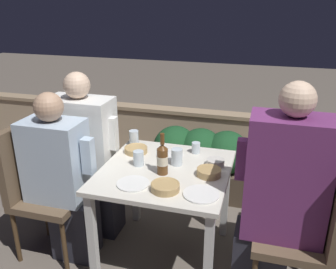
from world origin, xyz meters
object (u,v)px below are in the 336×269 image
object	(u,v)px
chair_right_near	(314,222)
potted_plant	(69,138)
person_blue_shirt	(62,179)
person_white_polo	(87,156)
chair_left_far	(64,161)
chair_right_far	(302,193)
beer_bottle	(163,159)
person_purple_stripe	(279,198)
chair_left_near	(36,180)

from	to	relation	value
chair_right_near	potted_plant	bearing A→B (deg)	155.15
person_blue_shirt	person_white_polo	world-z (taller)	person_white_polo
chair_left_far	chair_right_near	size ratio (longest dim) A/B	1.00
chair_right_near	chair_right_far	bearing A→B (deg)	98.44
chair_left_far	beer_bottle	size ratio (longest dim) A/B	3.52
chair_left_far	person_purple_stripe	bearing A→B (deg)	-11.06
chair_left_near	person_blue_shirt	size ratio (longest dim) A/B	0.80
person_purple_stripe	potted_plant	distance (m)	2.23
chair_left_near	chair_right_far	bearing A→B (deg)	10.10
person_white_polo	potted_plant	size ratio (longest dim) A/B	1.73
chair_left_near	chair_right_near	size ratio (longest dim) A/B	1.00
chair_left_near	potted_plant	size ratio (longest dim) A/B	1.31
chair_right_far	chair_left_near	bearing A→B (deg)	-169.90
chair_left_near	person_white_polo	bearing A→B (deg)	53.31
beer_bottle	potted_plant	bearing A→B (deg)	143.40
person_purple_stripe	chair_left_far	bearing A→B (deg)	168.94
chair_left_near	person_blue_shirt	world-z (taller)	person_blue_shirt
person_purple_stripe	potted_plant	size ratio (longest dim) A/B	1.86
chair_right_far	beer_bottle	distance (m)	0.94
chair_left_far	chair_right_far	size ratio (longest dim) A/B	1.00
person_white_polo	chair_right_far	distance (m)	1.54
chair_left_far	chair_left_near	bearing A→B (deg)	-95.08
person_white_polo	person_purple_stripe	size ratio (longest dim) A/B	0.93
person_white_polo	person_purple_stripe	bearing A→B (deg)	-12.67
person_purple_stripe	potted_plant	xyz separation A→B (m)	(-1.98, 1.01, -0.24)
chair_right_near	chair_left_far	bearing A→B (deg)	170.17
person_blue_shirt	person_purple_stripe	bearing A→B (deg)	0.19
chair_left_far	person_purple_stripe	size ratio (longest dim) A/B	0.70
chair_right_near	chair_right_far	distance (m)	0.32
chair_left_near	chair_right_near	xyz separation A→B (m)	(1.82, 0.00, 0.00)
person_blue_shirt	person_white_polo	xyz separation A→B (m)	(0.03, 0.32, 0.03)
chair_left_far	beer_bottle	xyz separation A→B (m)	(0.88, -0.24, 0.24)
chair_left_far	potted_plant	world-z (taller)	chair_left_far
person_blue_shirt	chair_right_far	size ratio (longest dim) A/B	1.25
chair_left_far	person_purple_stripe	world-z (taller)	person_purple_stripe
chair_right_far	potted_plant	xyz separation A→B (m)	(-2.13, 0.70, -0.12)
chair_right_near	person_purple_stripe	distance (m)	0.24
chair_left_near	chair_right_far	distance (m)	1.81
person_white_polo	chair_right_far	xyz separation A→B (m)	(1.54, 0.00, -0.07)
person_blue_shirt	person_purple_stripe	xyz separation A→B (m)	(1.41, 0.00, 0.08)
chair_left_near	chair_right_far	size ratio (longest dim) A/B	1.00
person_white_polo	potted_plant	xyz separation A→B (m)	(-0.59, 0.70, -0.19)
person_blue_shirt	potted_plant	distance (m)	1.17
person_white_polo	potted_plant	bearing A→B (deg)	130.26
chair_right_far	potted_plant	size ratio (longest dim) A/B	1.31
person_blue_shirt	chair_right_far	xyz separation A→B (m)	(1.57, 0.32, -0.04)
chair_left_near	person_purple_stripe	size ratio (longest dim) A/B	0.70
potted_plant	chair_right_near	bearing A→B (deg)	-24.85
chair_right_near	beer_bottle	world-z (taller)	beer_bottle
chair_left_far	chair_right_far	bearing A→B (deg)	0.03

